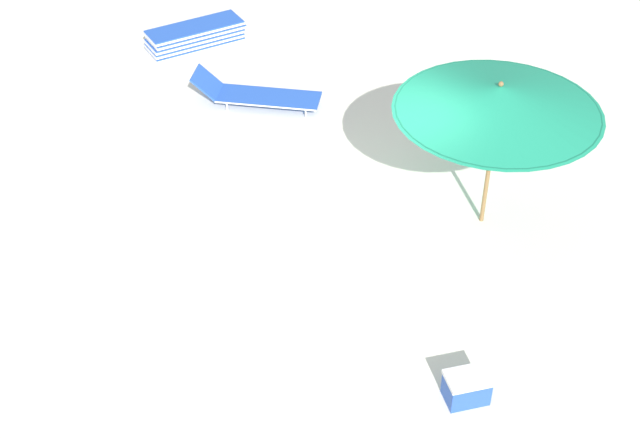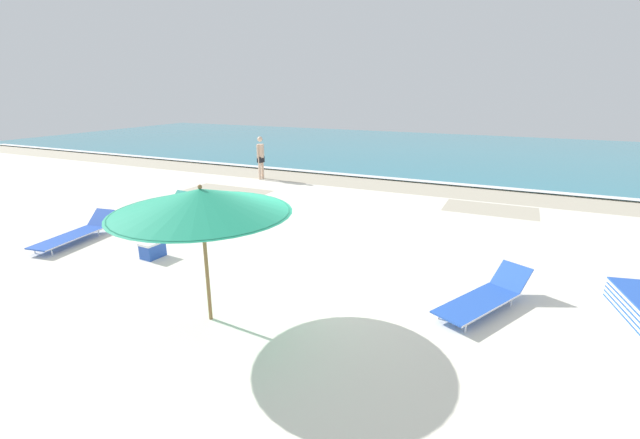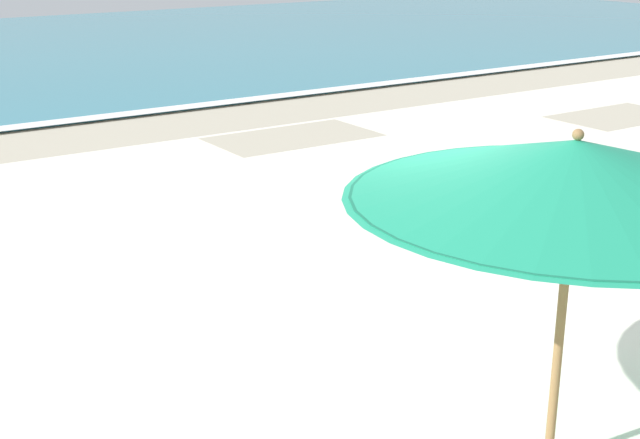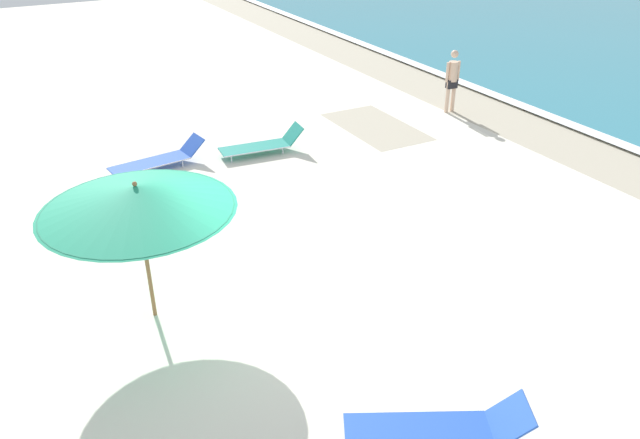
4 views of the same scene
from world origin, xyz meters
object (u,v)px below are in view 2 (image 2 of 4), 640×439
object	(u,v)px
sun_lounger_beside_umbrella	(160,210)
beachgoer_wading_adult	(261,155)
beach_umbrella	(201,201)
cooler_box	(153,249)
sun_lounger_under_umbrella	(75,233)
sun_lounger_near_water_left	(484,297)

from	to	relation	value
sun_lounger_beside_umbrella	beachgoer_wading_adult	xyz separation A→B (m)	(-0.26, 5.97, 0.78)
beach_umbrella	sun_lounger_beside_umbrella	world-z (taller)	beach_umbrella
beachgoer_wading_adult	cooler_box	size ratio (longest dim) A/B	3.40
sun_lounger_under_umbrella	beachgoer_wading_adult	world-z (taller)	beachgoer_wading_adult
sun_lounger_beside_umbrella	beachgoer_wading_adult	distance (m)	6.02
beach_umbrella	sun_lounger_under_umbrella	distance (m)	5.97
beachgoer_wading_adult	sun_lounger_near_water_left	bearing A→B (deg)	-125.66
beach_umbrella	cooler_box	distance (m)	3.81
sun_lounger_beside_umbrella	beachgoer_wading_adult	bearing A→B (deg)	97.96
cooler_box	sun_lounger_under_umbrella	bearing A→B (deg)	93.83
beachgoer_wading_adult	cooler_box	xyz separation A→B (m)	(2.48, -8.44, -0.81)
sun_lounger_beside_umbrella	beach_umbrella	bearing A→B (deg)	-33.09
sun_lounger_under_umbrella	sun_lounger_beside_umbrella	bearing A→B (deg)	74.40
beach_umbrella	cooler_box	bearing A→B (deg)	150.84
sun_lounger_near_water_left	beachgoer_wading_adult	xyz separation A→B (m)	(-9.45, 7.79, 0.79)
sun_lounger_under_umbrella	sun_lounger_beside_umbrella	size ratio (longest dim) A/B	1.09
sun_lounger_under_umbrella	cooler_box	world-z (taller)	sun_lounger_under_umbrella
beach_umbrella	beachgoer_wading_adult	bearing A→B (deg)	118.19
sun_lounger_under_umbrella	beachgoer_wading_adult	distance (m)	8.49
sun_lounger_under_umbrella	sun_lounger_near_water_left	size ratio (longest dim) A/B	1.04
cooler_box	sun_lounger_beside_umbrella	bearing A→B (deg)	45.38
sun_lounger_beside_umbrella	cooler_box	bearing A→B (deg)	-42.56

